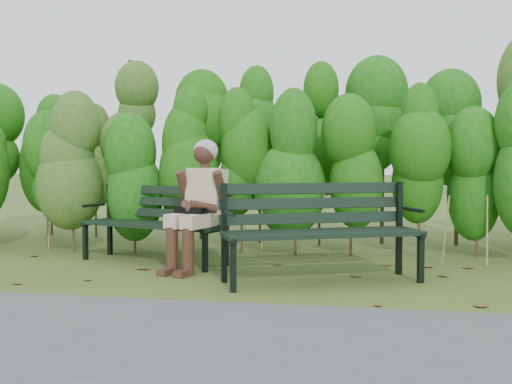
# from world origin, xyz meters

# --- Properties ---
(ground) EXTENTS (80.00, 80.00, 0.00)m
(ground) POSITION_xyz_m (0.00, 0.00, 0.00)
(ground) COLOR #3C5023
(footpath) EXTENTS (60.00, 2.50, 0.01)m
(footpath) POSITION_xyz_m (0.00, -2.20, 0.01)
(footpath) COLOR #474749
(footpath) RESTS_ON ground
(hedge_band) EXTENTS (11.04, 1.67, 2.42)m
(hedge_band) POSITION_xyz_m (0.00, 1.86, 1.26)
(hedge_band) COLOR #47381E
(hedge_band) RESTS_ON ground
(leaf_litter) EXTENTS (5.85, 2.13, 0.01)m
(leaf_litter) POSITION_xyz_m (-0.05, -0.35, 0.00)
(leaf_litter) COLOR brown
(leaf_litter) RESTS_ON ground
(bench_left) EXTENTS (1.65, 0.97, 0.79)m
(bench_left) POSITION_xyz_m (-1.09, 0.74, 0.46)
(bench_left) COLOR black
(bench_left) RESTS_ON ground
(bench_right) EXTENTS (1.78, 1.17, 0.85)m
(bench_right) POSITION_xyz_m (0.61, 0.05, 0.50)
(bench_right) COLOR black
(bench_right) RESTS_ON ground
(seated_woman) EXTENTS (0.57, 0.81, 1.25)m
(seated_woman) POSITION_xyz_m (-0.56, 0.39, 0.69)
(seated_woman) COLOR tan
(seated_woman) RESTS_ON ground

